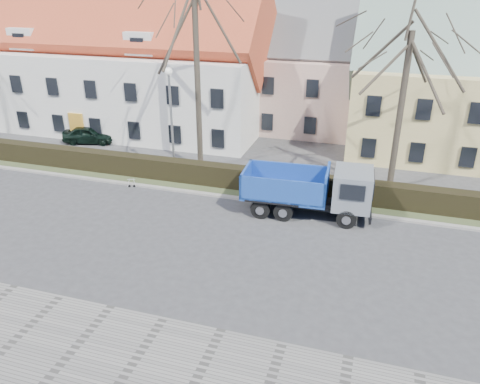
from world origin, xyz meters
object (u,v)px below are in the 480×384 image
(dump_truck, at_px, (302,190))
(parked_car_a, at_px, (89,135))
(streetlight, at_px, (172,123))
(cart_frame, at_px, (128,183))

(dump_truck, relative_size, parked_car_a, 1.82)
(dump_truck, distance_m, streetlight, 9.47)
(cart_frame, relative_size, parked_car_a, 0.17)
(cart_frame, bearing_deg, dump_truck, -2.03)
(dump_truck, height_order, streetlight, streetlight)
(cart_frame, bearing_deg, streetlight, 56.81)
(streetlight, xyz_separation_m, parked_car_a, (-8.77, 3.84, -2.75))
(streetlight, bearing_deg, dump_truck, -19.59)
(dump_truck, xyz_separation_m, parked_car_a, (-17.49, 6.94, -0.74))
(dump_truck, bearing_deg, streetlight, 157.53)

